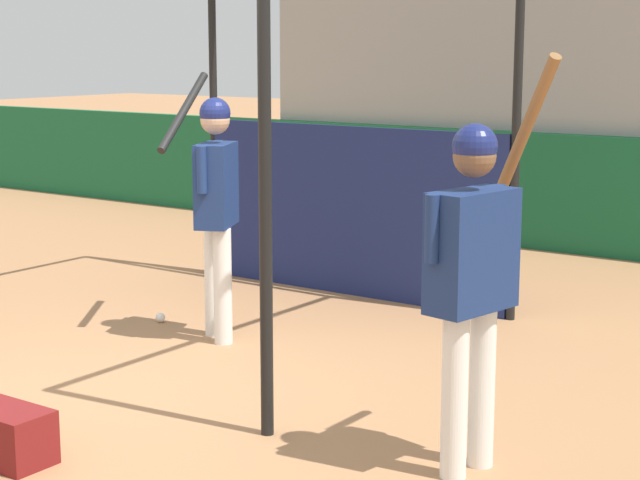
{
  "coord_description": "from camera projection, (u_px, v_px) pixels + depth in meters",
  "views": [
    {
      "loc": [
        4.66,
        -4.16,
        2.1
      ],
      "look_at": [
        1.04,
        0.95,
        0.95
      ],
      "focal_mm": 60.0,
      "sensor_mm": 36.0,
      "label": 1
    }
  ],
  "objects": [
    {
      "name": "player_batter",
      "position": [
        215.0,
        195.0,
        7.56
      ],
      "size": [
        0.71,
        0.74,
        1.9
      ],
      "rotation": [
        0.0,
        0.0,
        2.02
      ],
      "color": "white",
      "rests_on": "ground"
    },
    {
      "name": "batting_cage",
      "position": [
        311.0,
        157.0,
        8.48
      ],
      "size": [
        3.07,
        3.12,
        2.77
      ],
      "color": "black",
      "rests_on": "ground"
    },
    {
      "name": "baseball",
      "position": [
        160.0,
        318.0,
        8.2
      ],
      "size": [
        0.07,
        0.07,
        0.07
      ],
      "color": "white",
      "rests_on": "ground"
    },
    {
      "name": "bleacher_section",
      "position": [
        588.0,
        103.0,
        12.34
      ],
      "size": [
        6.5,
        3.2,
        2.89
      ],
      "color": "#9E9E99",
      "rests_on": "ground"
    },
    {
      "name": "player_waiting",
      "position": [
        473.0,
        265.0,
        5.16
      ],
      "size": [
        0.5,
        0.85,
        2.06
      ],
      "rotation": [
        0.0,
        0.0,
        1.39
      ],
      "color": "white",
      "rests_on": "ground"
    },
    {
      "name": "ground_plane",
      "position": [
        86.0,
        402.0,
        6.37
      ],
      "size": [
        60.0,
        60.0,
        0.0
      ],
      "primitive_type": "plane",
      "color": "#A8754C"
    },
    {
      "name": "outfield_wall",
      "position": [
        524.0,
        190.0,
        11.15
      ],
      "size": [
        24.0,
        0.12,
        1.21
      ],
      "color": "#196038",
      "rests_on": "ground"
    }
  ]
}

